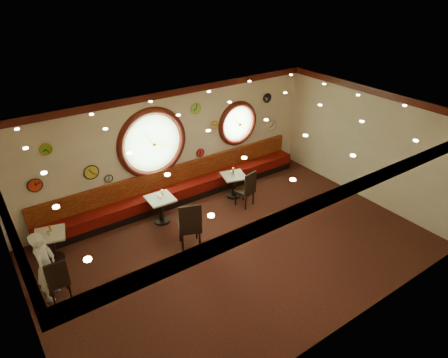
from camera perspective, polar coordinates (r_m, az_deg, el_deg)
floor at (r=9.72m, az=1.78°, el=-9.98°), size 9.00×6.00×0.00m
ceiling at (r=8.12m, az=2.12°, el=7.98°), size 9.00×6.00×0.02m
wall_back at (r=11.09m, az=-7.34°, el=4.65°), size 9.00×0.02×3.20m
wall_front at (r=7.08m, az=16.83°, el=-11.86°), size 9.00×0.02×3.20m
wall_left at (r=7.53m, az=-27.44°, el=-11.52°), size 0.02×6.00×3.20m
wall_right at (r=11.79m, az=19.87°, el=4.60°), size 0.02×6.00×3.20m
molding_back at (r=10.54m, az=-7.72°, el=12.08°), size 9.00×0.10×0.18m
molding_front at (r=6.27m, az=18.39°, el=-1.00°), size 9.00×0.10×0.18m
molding_right at (r=11.27m, az=20.99°, el=11.57°), size 0.10×6.00×0.18m
banquette_base at (r=11.56m, az=-6.23°, el=-2.62°), size 8.00×0.55×0.20m
banquette_seat at (r=11.44m, az=-6.29°, el=-1.55°), size 8.00×0.55×0.30m
banquette_back at (r=11.41m, az=-6.93°, el=0.64°), size 8.00×0.10×0.55m
porthole_left_glass at (r=10.76m, az=-10.23°, el=5.08°), size 1.66×0.02×1.66m
porthole_left_frame at (r=10.74m, az=-10.19°, el=5.06°), size 1.98×0.18×1.98m
porthole_left_ring at (r=10.72m, az=-10.12°, el=5.01°), size 1.61×0.03×1.61m
porthole_right_glass at (r=12.09m, az=1.91°, el=7.94°), size 1.10×0.02×1.10m
porthole_right_frame at (r=12.08m, az=1.95°, el=7.92°), size 1.38×0.18×1.38m
porthole_right_ring at (r=12.06m, az=2.03°, el=7.88°), size 1.09×0.03×1.09m
wall_clock_0 at (r=11.56m, az=-1.40°, el=7.75°), size 0.22×0.03×0.22m
wall_clock_1 at (r=9.86m, az=-24.11°, el=3.90°), size 0.26×0.03×0.26m
wall_clock_2 at (r=12.99m, az=6.81°, el=7.60°), size 0.34×0.03×0.34m
wall_clock_3 at (r=10.60m, az=-16.17°, el=0.08°), size 0.20×0.03×0.20m
wall_clock_4 at (r=11.60m, az=-3.42°, el=3.77°), size 0.24×0.03×0.24m
wall_clock_5 at (r=12.53m, az=6.18°, el=11.44°), size 0.28×0.03×0.28m
wall_clock_6 at (r=10.37m, az=-18.44°, el=0.93°), size 0.36×0.03×0.36m
wall_clock_7 at (r=11.06m, az=-4.07°, el=10.01°), size 0.30×0.03×0.30m
wall_clock_8 at (r=10.14m, az=-25.39°, el=-0.80°), size 0.32×0.03×0.32m
table_a at (r=9.95m, az=-23.37°, el=-8.42°), size 0.79×0.79×0.72m
table_b at (r=10.52m, az=-9.00°, el=-3.94°), size 0.69×0.69×0.73m
table_c at (r=11.53m, az=1.39°, el=-0.57°), size 0.78×0.78×0.70m
chair_a at (r=8.76m, az=-22.74°, el=-12.86°), size 0.43×0.43×0.62m
chair_b at (r=9.38m, az=-4.90°, el=-6.25°), size 0.67×0.67×0.77m
chair_c at (r=11.00m, az=3.38°, el=-1.14°), size 0.55×0.55×0.66m
condiment_a_salt at (r=9.77m, az=-23.96°, el=-7.06°), size 0.03×0.03×0.09m
condiment_b_salt at (r=10.37m, az=-9.39°, el=-2.38°), size 0.04×0.04×0.11m
condiment_c_salt at (r=11.38m, az=1.10°, el=0.85°), size 0.04×0.04×0.11m
condiment_a_pepper at (r=9.73m, az=-23.76°, el=-7.09°), size 0.04×0.04×0.11m
condiment_b_pepper at (r=10.30m, az=-9.09°, el=-2.63°), size 0.04×0.04×0.10m
condiment_c_pepper at (r=11.35m, az=1.50°, el=0.67°), size 0.03×0.03×0.09m
condiment_a_bottle at (r=9.84m, az=-23.61°, el=-6.49°), size 0.05×0.05×0.15m
condiment_b_bottle at (r=10.49m, az=-8.81°, el=-1.85°), size 0.04×0.04×0.14m
condiment_c_bottle at (r=11.47m, az=1.33°, el=1.22°), size 0.05×0.05×0.17m
waiter at (r=8.80m, az=-24.14°, el=-11.24°), size 0.61×0.68×1.57m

